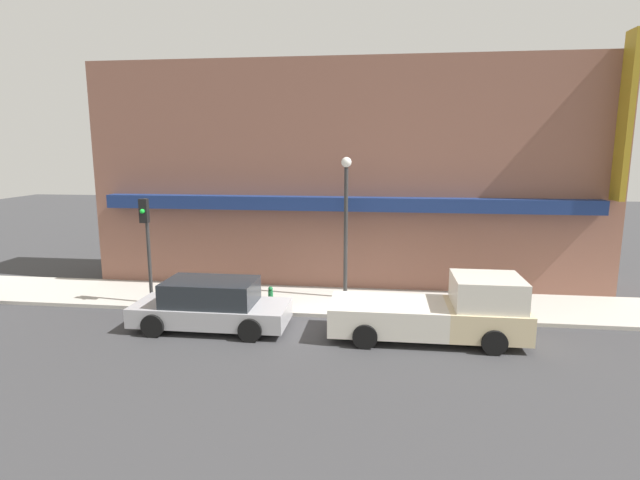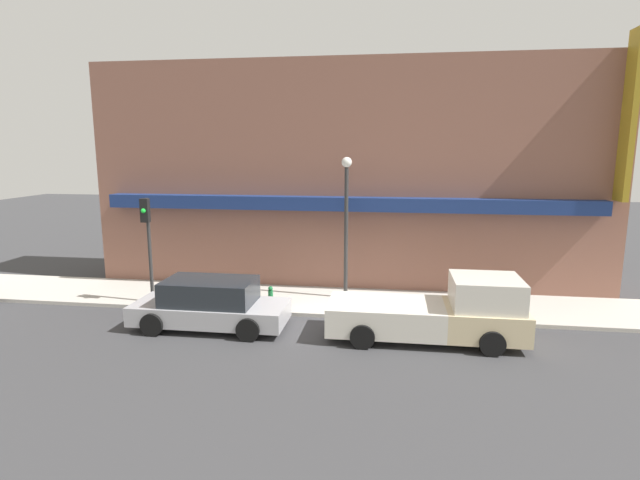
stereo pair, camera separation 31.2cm
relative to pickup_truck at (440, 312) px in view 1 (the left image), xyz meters
The scene contains 8 objects.
ground_plane 3.53m from the pickup_truck, 156.79° to the left, with size 80.00×80.00×0.00m, color #38383A.
sidewalk 4.40m from the pickup_truck, 136.76° to the left, with size 36.00×3.23×0.13m.
building 7.68m from the pickup_truck, 117.40° to the left, with size 19.80×3.80×9.20m.
pickup_truck is the anchor object (origin of this frame).
parked_car 6.80m from the pickup_truck, behind, with size 4.67×2.05×1.51m.
fire_hydrant 5.90m from the pickup_truck, 158.05° to the left, with size 0.17×0.17×0.62m.
street_lamp 5.11m from the pickup_truck, 131.81° to the left, with size 0.36×0.36×5.00m.
traffic_light 9.92m from the pickup_truck, 169.69° to the left, with size 0.28×0.42×3.63m.
Camera 1 is at (1.46, -15.32, 5.39)m, focal length 28.00 mm.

